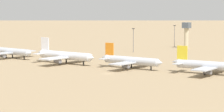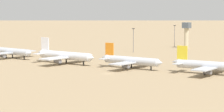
# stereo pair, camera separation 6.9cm
# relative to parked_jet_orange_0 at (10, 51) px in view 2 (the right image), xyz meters

# --- Properties ---
(ground) EXTENTS (4000.00, 4000.00, 0.00)m
(ground) POSITION_rel_parked_jet_orange_0_xyz_m (86.49, -23.92, -4.13)
(ground) COLOR #9E8460
(ridge_far_west) EXTENTS (302.50, 239.02, 85.85)m
(ridge_far_west) POSITION_rel_parked_jet_orange_0_xyz_m (-419.30, 909.28, 38.80)
(ridge_far_west) COLOR slate
(ridge_far_west) RESTS_ON ground
(parked_jet_orange_0) EXTENTS (38.15, 32.28, 12.60)m
(parked_jet_orange_0) POSITION_rel_parked_jet_orange_0_xyz_m (0.00, 0.00, 0.00)
(parked_jet_orange_0) COLOR silver
(parked_jet_orange_0) RESTS_ON ground
(parked_jet_white_1) EXTENTS (41.48, 34.92, 13.70)m
(parked_jet_white_1) POSITION_rel_parked_jet_orange_0_xyz_m (44.64, -3.84, 0.36)
(parked_jet_white_1) COLOR silver
(parked_jet_white_1) RESTS_ON ground
(parked_jet_orange_2) EXTENTS (37.30, 31.36, 12.32)m
(parked_jet_orange_2) POSITION_rel_parked_jet_orange_0_xyz_m (85.10, -1.36, -0.09)
(parked_jet_orange_2) COLOR silver
(parked_jet_orange_2) RESTS_ON ground
(parked_jet_yellow_3) EXTENTS (38.15, 31.94, 12.63)m
(parked_jet_yellow_3) POSITION_rel_parked_jet_orange_0_xyz_m (126.27, 0.58, 0.01)
(parked_jet_yellow_3) COLOR silver
(parked_jet_yellow_3) RESTS_ON ground
(control_tower) EXTENTS (5.20, 5.20, 18.88)m
(control_tower) POSITION_rel_parked_jet_orange_0_xyz_m (56.67, 121.13, 7.27)
(control_tower) COLOR #C6B793
(control_tower) RESTS_ON ground
(light_pole_west) EXTENTS (1.80, 0.50, 16.48)m
(light_pole_west) POSITION_rel_parked_jet_orange_0_xyz_m (44.62, 125.72, 5.33)
(light_pole_west) COLOR #59595E
(light_pole_west) RESTS_ON ground
(light_pole_mid) EXTENTS (1.80, 0.50, 16.17)m
(light_pole_mid) POSITION_rel_parked_jet_orange_0_xyz_m (41.43, 72.14, 5.17)
(light_pole_mid) COLOR #59595E
(light_pole_mid) RESTS_ON ground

